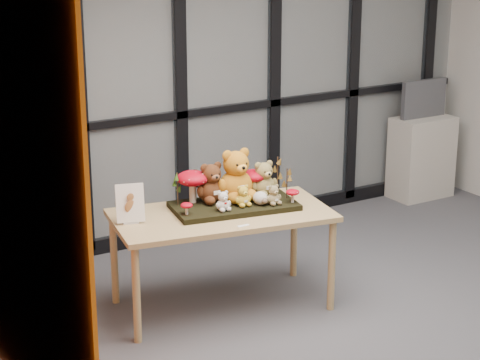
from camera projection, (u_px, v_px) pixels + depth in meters
floor at (425, 341)px, 5.53m from camera, size 5.00×5.00×0.00m
room_shell at (443, 80)px, 5.03m from camera, size 5.00×5.00×5.00m
glass_partition at (229, 65)px, 7.13m from camera, size 4.90×0.06×2.78m
orange_panel at (12, 177)px, 4.14m from camera, size 0.02×2.00×2.40m
display_table at (222, 222)px, 5.84m from camera, size 1.56×0.98×0.68m
diorama_tray at (234, 206)px, 5.90m from camera, size 0.90×0.56×0.04m
bear_pooh_yellow at (236, 172)px, 5.93m from camera, size 0.34×0.32×0.39m
bear_brown_medium at (211, 180)px, 5.90m from camera, size 0.26×0.25×0.30m
bear_tan_back at (264, 177)px, 6.03m from camera, size 0.24×0.22×0.27m
bear_small_yellow at (243, 195)px, 5.83m from camera, size 0.14×0.13×0.16m
bear_white_bow at (223, 200)px, 5.74m from camera, size 0.13×0.12×0.15m
bear_beige_small at (273, 194)px, 5.86m from camera, size 0.13×0.12×0.15m
plush_cream_hedgehog at (260, 197)px, 5.86m from camera, size 0.09×0.08×0.10m
mushroom_back_left at (193, 185)px, 5.89m from camera, size 0.22×0.22×0.24m
mushroom_back_right at (253, 181)px, 6.04m from camera, size 0.18×0.18×0.20m
mushroom_front_left at (187, 208)px, 5.67m from camera, size 0.08×0.08×0.09m
mushroom_front_right at (293, 195)px, 5.91m from camera, size 0.09×0.09×0.10m
sprig_green_far_left at (178, 189)px, 5.84m from camera, size 0.05×0.05×0.23m
sprig_green_mid_left at (195, 185)px, 5.93m from camera, size 0.05×0.05×0.22m
sprig_dry_far_right at (278, 175)px, 6.06m from camera, size 0.05×0.05×0.27m
sprig_dry_mid_right at (287, 183)px, 5.98m from camera, size 0.05×0.05×0.21m
sprig_green_centre at (214, 184)px, 5.98m from camera, size 0.05×0.05×0.21m
sign_holder at (130, 206)px, 5.59m from camera, size 0.19×0.11×0.26m
label_card at (243, 226)px, 5.58m from camera, size 0.08×0.03×0.00m
cabinet at (421, 157)px, 8.25m from camera, size 0.58×0.34×0.77m
monitor at (424, 99)px, 8.10m from camera, size 0.50×0.05×0.36m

